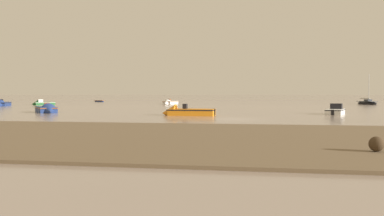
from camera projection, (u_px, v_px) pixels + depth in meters
The scene contains 11 objects.
ground_plane at pixel (232, 119), 38.84m from camera, with size 800.00×800.00×0.00m, color gray.
mudflat_shore at pixel (151, 136), 22.82m from camera, with size 378.83×18.01×0.13m, color brown.
tidal_rock_near at pixel (377, 144), 16.43m from camera, with size 0.60×0.60×0.60m, color #402F1E.
sailboat_moored_0 at pixel (367, 103), 87.52m from camera, with size 3.92×6.11×6.56m.
motorboat_moored_0 at pixel (169, 103), 90.14m from camera, with size 2.78×5.36×1.75m.
rowboat_moored_1 at pixel (99, 101), 112.97m from camera, with size 3.59×2.43×0.54m.
motorboat_moored_1 at pixel (184, 113), 45.01m from camera, with size 5.96×2.33×2.00m.
motorboat_moored_2 at pixel (336, 112), 47.92m from camera, with size 2.97×5.06×1.82m.
motorboat_moored_3 at pixel (1, 105), 76.33m from camera, with size 3.93×6.17×2.00m.
motorboat_moored_4 at pixel (47, 111), 51.18m from camera, with size 5.01×5.71×1.95m.
motorboat_moored_5 at pixel (41, 104), 83.95m from camera, with size 4.36×4.13×1.70m.
Camera 1 is at (2.81, -38.86, 2.47)m, focal length 38.85 mm.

